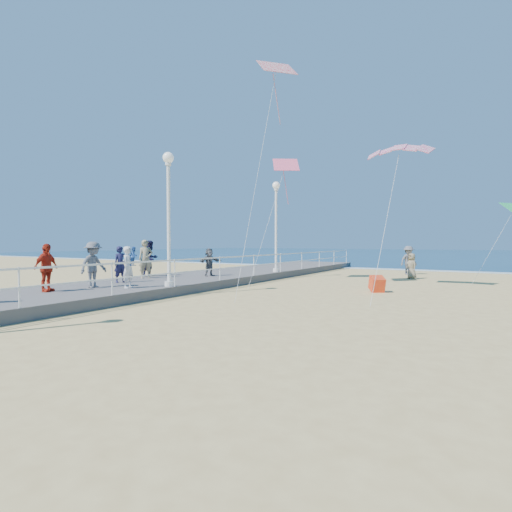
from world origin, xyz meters
The scene contains 21 objects.
ground centered at (0.00, 0.00, 0.00)m, with size 160.00×160.00×0.00m, color #E1C276.
ocean centered at (0.00, 65.00, 0.01)m, with size 160.00×90.00×0.05m, color #0D2F4E.
surf_line centered at (0.00, 20.50, 0.03)m, with size 160.00×1.20×0.04m, color white.
boardwalk centered at (-7.50, 0.00, 0.20)m, with size 5.00×44.00×0.40m, color slate.
railing centered at (-5.05, 0.00, 1.25)m, with size 0.05×42.00×0.55m.
lamp_post_mid centered at (-5.35, 0.00, 3.66)m, with size 0.44×0.44×5.32m.
lamp_post_far centered at (-5.35, 9.00, 3.66)m, with size 0.44×0.44×5.32m.
woman_holding_toddler centered at (-6.23, -1.28, 1.20)m, with size 0.58×0.38×1.60m, color silver.
toddler_held centered at (-6.08, -1.13, 1.62)m, with size 0.36×0.28×0.74m, color blue.
spectator_0 centered at (-8.18, -0.02, 1.19)m, with size 0.58×0.38×1.59m, color #1C1C3E.
spectator_2 centered at (-7.48, -1.91, 1.29)m, with size 1.15×0.66×1.78m, color #5C5E62.
spectator_3 centered at (-7.81, -3.58, 1.26)m, with size 1.00×0.42×1.71m, color red.
spectator_5 centered at (-6.94, 4.65, 1.13)m, with size 1.35×0.43×1.45m, color #515256.
spectator_6 centered at (-8.88, 2.10, 1.34)m, with size 0.68×0.45×1.88m, color gray.
spectator_7 centered at (-9.52, 3.04, 1.32)m, with size 0.90×0.70×1.84m, color #1B1A3A.
beach_walker_a centered at (0.84, 16.01, 0.96)m, with size 1.24×0.71×1.91m, color slate.
beach_walker_c centered at (1.59, 12.87, 0.76)m, with size 0.74×0.48×1.51m, color #85785C.
box_kite centered at (1.45, 5.53, 0.30)m, with size 0.55×0.55×0.60m, color red.
kite_parafoil centered at (1.98, 7.06, 6.44)m, with size 2.89×0.90×0.30m, color #C51755, non-canonical shape.
kite_diamond_pink centered at (-4.26, 8.11, 6.46)m, with size 1.39×1.39×0.02m, color #F05878.
kite_diamond_redwhite centered at (-2.76, 4.23, 10.00)m, with size 1.57×1.57×0.02m, color red.
Camera 1 is at (5.84, -11.79, 2.16)m, focal length 28.00 mm.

